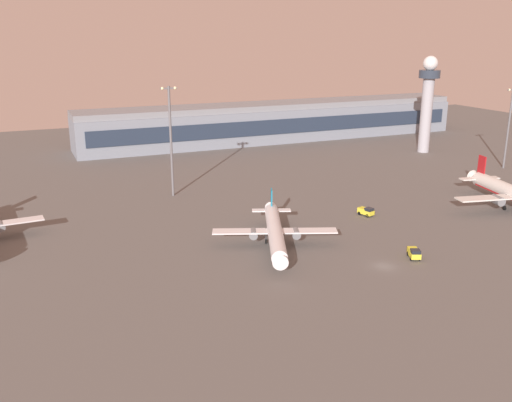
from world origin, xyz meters
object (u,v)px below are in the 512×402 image
at_px(apron_light_central, 171,136).
at_px(maintenance_van, 414,253).
at_px(cargo_loader, 366,211).
at_px(control_tower, 428,97).
at_px(apron_light_west, 509,123).
at_px(airplane_terminal_side, 275,231).

bearing_deg(apron_light_central, maintenance_van, -63.29).
distance_m(cargo_loader, apron_light_central, 57.93).
bearing_deg(cargo_loader, control_tower, -154.35).
height_order(apron_light_central, apron_light_west, apron_light_central).
xyz_separation_m(control_tower, cargo_loader, (-67.76, -60.15, -20.30)).
bearing_deg(apron_light_west, airplane_terminal_side, -161.01).
relative_size(airplane_terminal_side, maintenance_van, 7.39).
relative_size(cargo_loader, apron_light_central, 0.14).
bearing_deg(cargo_loader, maintenance_van, 59.61).
bearing_deg(apron_light_central, airplane_terminal_side, -78.62).
relative_size(control_tower, maintenance_van, 8.10).
bearing_deg(apron_light_central, control_tower, 11.55).
height_order(airplane_terminal_side, cargo_loader, airplane_terminal_side).
distance_m(control_tower, maintenance_van, 117.63).
xyz_separation_m(airplane_terminal_side, apron_light_central, (-9.72, 48.26, 14.09)).
bearing_deg(apron_light_central, cargo_loader, -43.15).
height_order(cargo_loader, apron_light_central, apron_light_central).
bearing_deg(maintenance_van, control_tower, -106.28).
relative_size(cargo_loader, maintenance_van, 0.99).
relative_size(control_tower, airplane_terminal_side, 1.10).
bearing_deg(apron_light_west, cargo_loader, -160.76).
relative_size(apron_light_central, apron_light_west, 1.13).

